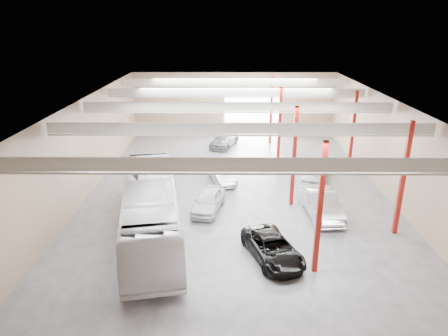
{
  "coord_description": "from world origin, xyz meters",
  "views": [
    {
      "loc": [
        -0.74,
        -27.59,
        12.15
      ],
      "look_at": [
        -0.95,
        -0.62,
        2.2
      ],
      "focal_mm": 32.0,
      "sensor_mm": 36.0,
      "label": 1
    }
  ],
  "objects_px": {
    "car_row_a": "(208,201)",
    "car_row_b": "(221,173)",
    "coach_bus": "(151,209)",
    "car_right_far": "(315,171)",
    "black_sedan": "(273,248)",
    "car_row_c": "(224,139)",
    "car_right_near": "(321,204)"
  },
  "relations": [
    {
      "from": "black_sedan",
      "to": "car_row_b",
      "type": "bearing_deg",
      "value": 86.23
    },
    {
      "from": "car_row_a",
      "to": "black_sedan",
      "type": "bearing_deg",
      "value": -45.63
    },
    {
      "from": "car_row_a",
      "to": "car_row_c",
      "type": "height_order",
      "value": "car_row_a"
    },
    {
      "from": "coach_bus",
      "to": "car_row_b",
      "type": "xyz_separation_m",
      "value": [
        4.04,
        8.69,
        -1.08
      ]
    },
    {
      "from": "black_sedan",
      "to": "car_right_far",
      "type": "bearing_deg",
      "value": 49.31
    },
    {
      "from": "car_right_far",
      "to": "car_row_b",
      "type": "bearing_deg",
      "value": -161.81
    },
    {
      "from": "black_sedan",
      "to": "car_row_b",
      "type": "xyz_separation_m",
      "value": [
        -2.92,
        11.09,
        0.04
      ]
    },
    {
      "from": "coach_bus",
      "to": "car_right_near",
      "type": "relative_size",
      "value": 2.5
    },
    {
      "from": "car_right_near",
      "to": "coach_bus",
      "type": "bearing_deg",
      "value": -170.14
    },
    {
      "from": "car_right_near",
      "to": "car_right_far",
      "type": "distance_m",
      "value": 6.22
    },
    {
      "from": "car_row_b",
      "to": "car_row_c",
      "type": "bearing_deg",
      "value": 72.17
    },
    {
      "from": "car_right_near",
      "to": "car_row_a",
      "type": "bearing_deg",
      "value": 169.98
    },
    {
      "from": "car_row_a",
      "to": "car_row_c",
      "type": "relative_size",
      "value": 0.87
    },
    {
      "from": "black_sedan",
      "to": "car_row_c",
      "type": "xyz_separation_m",
      "value": [
        -2.73,
        20.89,
        0.04
      ]
    },
    {
      "from": "car_row_a",
      "to": "car_row_c",
      "type": "distance_m",
      "value": 15.03
    },
    {
      "from": "car_row_b",
      "to": "car_right_far",
      "type": "height_order",
      "value": "car_right_far"
    },
    {
      "from": "car_row_c",
      "to": "car_right_far",
      "type": "xyz_separation_m",
      "value": [
        7.37,
        -9.52,
        0.15
      ]
    },
    {
      "from": "car_row_c",
      "to": "car_right_near",
      "type": "relative_size",
      "value": 0.95
    },
    {
      "from": "car_row_a",
      "to": "car_row_b",
      "type": "xyz_separation_m",
      "value": [
        0.82,
        5.2,
        -0.02
      ]
    },
    {
      "from": "coach_bus",
      "to": "car_row_a",
      "type": "distance_m",
      "value": 4.87
    },
    {
      "from": "car_row_a",
      "to": "car_right_far",
      "type": "distance_m",
      "value": 10.01
    },
    {
      "from": "black_sedan",
      "to": "car_row_c",
      "type": "height_order",
      "value": "car_row_c"
    },
    {
      "from": "car_row_b",
      "to": "car_right_far",
      "type": "distance_m",
      "value": 7.56
    },
    {
      "from": "car_row_a",
      "to": "car_right_near",
      "type": "height_order",
      "value": "car_right_near"
    },
    {
      "from": "car_row_a",
      "to": "coach_bus",
      "type": "bearing_deg",
      "value": -120.69
    },
    {
      "from": "car_right_near",
      "to": "car_row_b",
      "type": "bearing_deg",
      "value": 133.8
    },
    {
      "from": "coach_bus",
      "to": "car_right_near",
      "type": "bearing_deg",
      "value": 3.85
    },
    {
      "from": "black_sedan",
      "to": "car_row_a",
      "type": "xyz_separation_m",
      "value": [
        -3.74,
        5.89,
        0.05
      ]
    },
    {
      "from": "car_row_a",
      "to": "car_right_near",
      "type": "distance_m",
      "value": 7.53
    },
    {
      "from": "coach_bus",
      "to": "black_sedan",
      "type": "xyz_separation_m",
      "value": [
        6.96,
        -2.4,
        -1.12
      ]
    },
    {
      "from": "car_row_a",
      "to": "car_row_b",
      "type": "relative_size",
      "value": 0.99
    },
    {
      "from": "coach_bus",
      "to": "car_row_b",
      "type": "relative_size",
      "value": 3.02
    }
  ]
}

